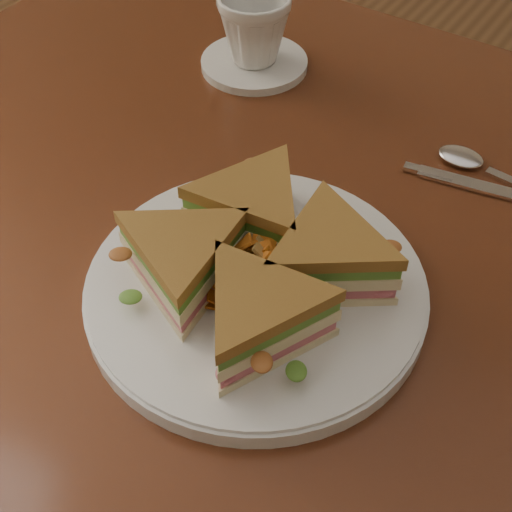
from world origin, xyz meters
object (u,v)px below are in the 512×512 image
object	(u,v)px
plate	(256,290)
coffee_cup	(254,29)
spoon	(481,167)
knife	(503,193)
sandwich_wedges	(256,260)
saucer	(254,63)
table	(343,303)

from	to	relation	value
plate	coffee_cup	bearing A→B (deg)	123.78
spoon	knife	world-z (taller)	spoon
plate	spoon	distance (m)	0.29
sandwich_wedges	saucer	distance (m)	0.37
sandwich_wedges	coffee_cup	world-z (taller)	coffee_cup
knife	saucer	distance (m)	0.34
plate	coffee_cup	xyz separation A→B (m)	(-0.20, 0.30, 0.04)
coffee_cup	spoon	bearing A→B (deg)	-20.74
saucer	plate	bearing A→B (deg)	-56.22
saucer	coffee_cup	size ratio (longest dim) A/B	1.49
sandwich_wedges	knife	xyz separation A→B (m)	(0.13, 0.24, -0.04)
spoon	knife	xyz separation A→B (m)	(0.03, -0.02, -0.00)
knife	coffee_cup	bearing A→B (deg)	159.84
plate	coffee_cup	world-z (taller)	coffee_cup
plate	sandwich_wedges	world-z (taller)	sandwich_wedges
knife	coffee_cup	distance (m)	0.34
spoon	sandwich_wedges	bearing A→B (deg)	-104.82
plate	saucer	world-z (taller)	plate
coffee_cup	knife	bearing A→B (deg)	-24.19
plate	spoon	size ratio (longest dim) A/B	1.59
table	plate	size ratio (longest dim) A/B	4.12
spoon	coffee_cup	xyz separation A→B (m)	(-0.30, 0.04, 0.05)
plate	sandwich_wedges	size ratio (longest dim) A/B	1.07
spoon	coffee_cup	world-z (taller)	coffee_cup
plate	knife	world-z (taller)	plate
spoon	plate	bearing A→B (deg)	-104.82
plate	saucer	bearing A→B (deg)	123.78
spoon	knife	size ratio (longest dim) A/B	0.86
sandwich_wedges	knife	size ratio (longest dim) A/B	1.28
table	knife	bearing A→B (deg)	53.73
coffee_cup	plate	bearing A→B (deg)	-70.29
plate	coffee_cup	size ratio (longest dim) A/B	3.35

